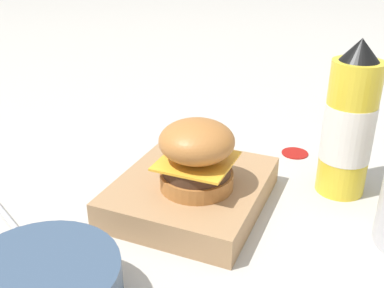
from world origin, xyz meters
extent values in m
plane|color=#B7B2A8|center=(0.00, 0.00, 0.00)|extent=(6.00, 6.00, 0.00)
cube|color=#A37A51|center=(-0.06, 0.03, 0.02)|extent=(0.21, 0.18, 0.04)
cylinder|color=#AD6B33|center=(-0.04, 0.04, 0.05)|extent=(0.09, 0.09, 0.02)
cylinder|color=#422819|center=(-0.04, 0.04, 0.06)|extent=(0.08, 0.08, 0.01)
cube|color=gold|center=(-0.04, 0.04, 0.07)|extent=(0.09, 0.09, 0.00)
ellipsoid|color=#AD6B33|center=(-0.04, 0.04, 0.10)|extent=(0.09, 0.09, 0.05)
cylinder|color=yellow|center=(-0.17, 0.20, 0.09)|extent=(0.07, 0.07, 0.18)
cylinder|color=white|center=(-0.17, 0.20, 0.09)|extent=(0.07, 0.07, 0.08)
cone|color=black|center=(-0.17, 0.20, 0.20)|extent=(0.05, 0.05, 0.03)
cylinder|color=#CC4C33|center=(0.17, -0.03, 0.05)|extent=(0.12, 0.12, 0.01)
cylinder|color=#9E140F|center=(-0.26, 0.12, 0.00)|extent=(0.04, 0.04, 0.00)
camera|label=1|loc=(0.41, 0.22, 0.32)|focal=42.00mm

